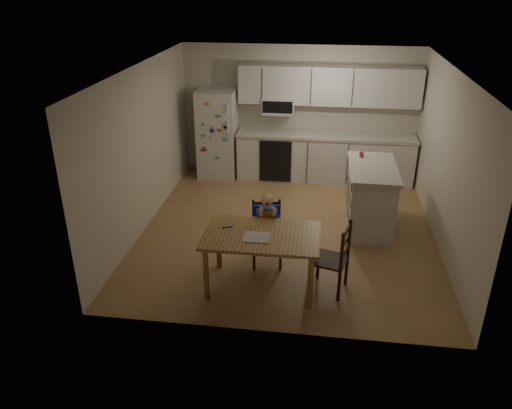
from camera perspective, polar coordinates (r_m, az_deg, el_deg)
The scene contains 10 objects.
room at distance 7.89m, azimuth 4.13°, elevation 6.85°, with size 4.52×5.01×2.51m.
refrigerator at distance 9.80m, azimuth -4.40°, elevation 8.07°, with size 0.72×0.70×1.70m, color silver.
kitchen_run at distance 9.67m, azimuth 7.80°, elevation 7.84°, with size 3.37×0.62×2.15m.
kitchen_island at distance 7.99m, azimuth 12.92°, elevation 0.84°, with size 0.72×1.38×1.02m.
red_cup at distance 8.16m, azimuth 11.97°, elevation 5.62°, with size 0.07×0.07×0.09m, color #C22A41.
dining_table at distance 6.23m, azimuth 0.65°, elevation -4.22°, with size 1.43×0.92×0.77m.
napkin at distance 6.09m, azimuth 0.05°, elevation -3.76°, with size 0.31×0.27×0.01m, color silver.
toddler_spoon at distance 6.33m, azimuth -3.38°, elevation -2.61°, with size 0.02×0.02×0.12m, color #252EC4.
chair_booster at distance 6.78m, azimuth 1.24°, elevation -1.92°, with size 0.46×0.46×1.05m.
chair_side at distance 6.28m, azimuth 9.26°, elevation -5.65°, with size 0.52×0.52×0.95m.
Camera 1 is at (0.46, -7.00, 3.72)m, focal length 35.00 mm.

